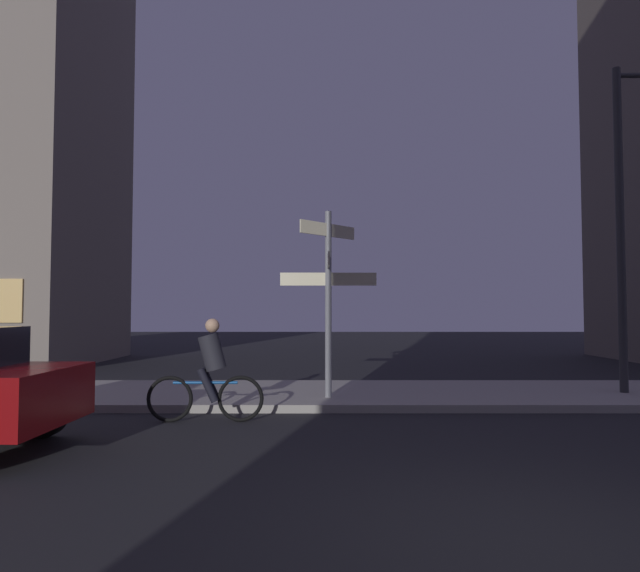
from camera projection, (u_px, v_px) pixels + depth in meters
ground_plane at (544, 557)px, 3.81m from camera, size 80.00×80.00×0.00m
sidewalk_kerb at (399, 394)px, 10.76m from camera, size 40.00×3.25×0.14m
signpost at (328, 285)px, 10.05m from camera, size 1.79×1.59×3.45m
street_lamp at (626, 202)px, 10.72m from camera, size 1.22×0.28×6.45m
cyclist at (209, 374)px, 8.46m from camera, size 1.82×0.33×1.61m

